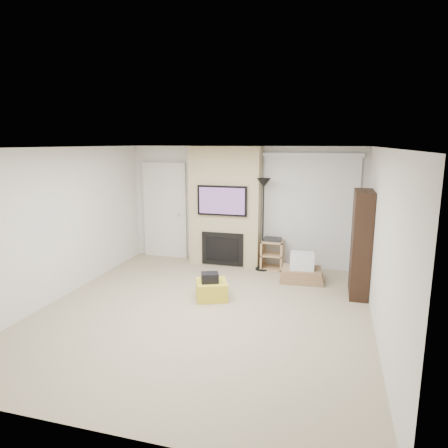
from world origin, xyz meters
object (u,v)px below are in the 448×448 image
(floor_lamp, at_px, (263,198))
(box_stack, at_px, (302,270))
(bookshelf, at_px, (361,244))
(ottoman, at_px, (212,290))
(av_stand, at_px, (272,253))

(floor_lamp, relative_size, box_stack, 2.24)
(floor_lamp, xyz_separation_m, bookshelf, (1.83, -0.91, -0.58))
(ottoman, relative_size, bookshelf, 0.28)
(box_stack, height_order, bookshelf, bookshelf)
(floor_lamp, height_order, bookshelf, floor_lamp)
(bookshelf, bearing_deg, ottoman, -160.12)
(av_stand, relative_size, box_stack, 0.79)
(ottoman, bearing_deg, box_stack, 43.11)
(floor_lamp, height_order, av_stand, floor_lamp)
(av_stand, bearing_deg, bookshelf, -31.74)
(bookshelf, bearing_deg, floor_lamp, 153.66)
(ottoman, xyz_separation_m, box_stack, (1.38, 1.29, 0.05))
(av_stand, distance_m, bookshelf, 2.01)
(ottoman, xyz_separation_m, bookshelf, (2.38, 0.86, 0.75))
(ottoman, xyz_separation_m, av_stand, (0.73, 1.88, 0.20))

